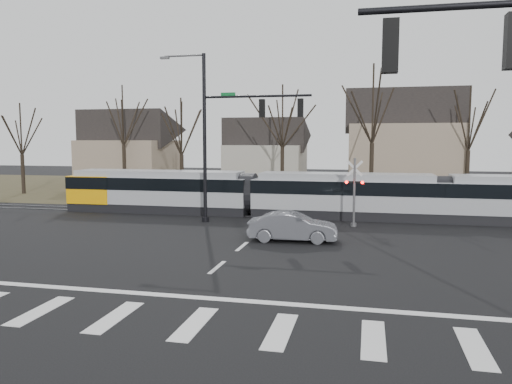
# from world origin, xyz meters

# --- Properties ---
(ground) EXTENTS (140.00, 140.00, 0.00)m
(ground) POSITION_xyz_m (0.00, 0.00, 0.00)
(ground) COLOR black
(grass_verge) EXTENTS (140.00, 28.00, 0.01)m
(grass_verge) POSITION_xyz_m (0.00, 32.00, 0.01)
(grass_verge) COLOR #38331E
(grass_verge) RESTS_ON ground
(crosswalk) EXTENTS (27.00, 2.60, 0.01)m
(crosswalk) POSITION_xyz_m (0.00, -4.00, 0.01)
(crosswalk) COLOR silver
(crosswalk) RESTS_ON ground
(stop_line) EXTENTS (28.00, 0.35, 0.01)m
(stop_line) POSITION_xyz_m (0.00, -1.80, 0.01)
(stop_line) COLOR silver
(stop_line) RESTS_ON ground
(lane_dashes) EXTENTS (0.18, 30.00, 0.01)m
(lane_dashes) POSITION_xyz_m (0.00, 16.00, 0.01)
(lane_dashes) COLOR silver
(lane_dashes) RESTS_ON ground
(rail_pair) EXTENTS (90.00, 1.52, 0.06)m
(rail_pair) POSITION_xyz_m (0.00, 15.80, 0.03)
(rail_pair) COLOR #59595E
(rail_pair) RESTS_ON ground
(tram) EXTENTS (38.19, 2.84, 2.89)m
(tram) POSITION_xyz_m (4.14, 16.00, 1.58)
(tram) COLOR gray
(tram) RESTS_ON ground
(sedan) EXTENTS (2.01, 4.58, 1.45)m
(sedan) POSITION_xyz_m (2.15, 7.79, 0.73)
(sedan) COLOR #57585F
(sedan) RESTS_ON ground
(signal_pole_far) EXTENTS (9.28, 0.44, 10.20)m
(signal_pole_far) POSITION_xyz_m (-2.41, 12.50, 5.70)
(signal_pole_far) COLOR black
(signal_pole_far) RESTS_ON ground
(rail_crossing_signal) EXTENTS (1.08, 0.36, 4.00)m
(rail_crossing_signal) POSITION_xyz_m (5.00, 12.79, 1.89)
(rail_crossing_signal) COLOR #59595B
(rail_crossing_signal) RESTS_ON ground
(tree_row) EXTENTS (59.20, 7.20, 10.00)m
(tree_row) POSITION_xyz_m (2.00, 26.00, 5.00)
(tree_row) COLOR black
(tree_row) RESTS_ON ground
(house_a) EXTENTS (9.72, 8.64, 8.60)m
(house_a) POSITION_xyz_m (-20.00, 34.00, 4.46)
(house_a) COLOR gray
(house_a) RESTS_ON ground
(house_b) EXTENTS (8.64, 7.56, 7.65)m
(house_b) POSITION_xyz_m (-5.00, 36.00, 3.97)
(house_b) COLOR gray
(house_b) RESTS_ON ground
(house_c) EXTENTS (10.80, 8.64, 10.10)m
(house_c) POSITION_xyz_m (9.00, 33.00, 5.23)
(house_c) COLOR gray
(house_c) RESTS_ON ground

